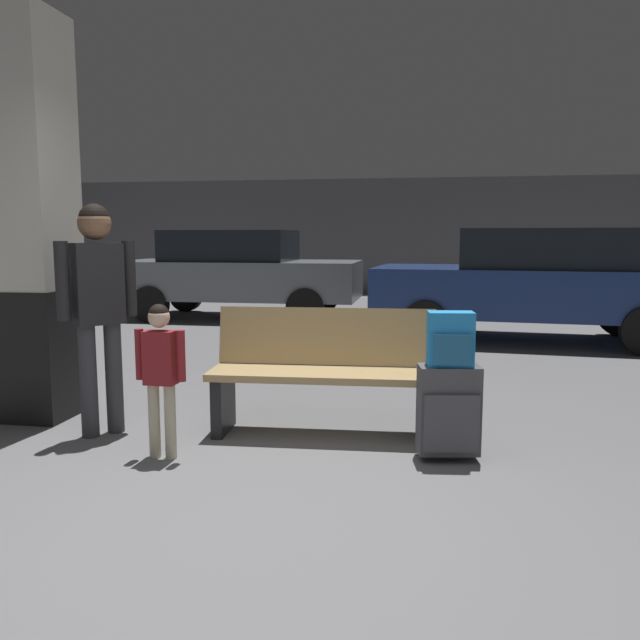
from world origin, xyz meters
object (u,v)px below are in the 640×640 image
object	(u,v)px
child	(160,364)
adult	(98,294)
structural_pillar	(30,222)
parked_car_near	(532,282)
backpack_bright	(450,340)
parked_car_far	(238,272)
bench	(323,372)
suitcase	(449,410)

from	to	relation	value
child	adult	xyz separation A→B (m)	(-0.62, 0.39, 0.40)
structural_pillar	parked_car_near	distance (m)	6.29
backpack_bright	parked_car_near	distance (m)	5.09
parked_car_near	parked_car_far	bearing A→B (deg)	159.59
backpack_bright	child	bearing A→B (deg)	-171.62
parked_car_far	structural_pillar	bearing A→B (deg)	-87.83
bench	suitcase	bearing A→B (deg)	-26.70
parked_car_near	child	bearing A→B (deg)	-120.34
backpack_bright	child	distance (m)	1.82
bench	parked_car_far	bearing A→B (deg)	112.01
structural_pillar	adult	size ratio (longest dim) A/B	1.87
bench	child	bearing A→B (deg)	-142.83
bench	suitcase	world-z (taller)	bench
structural_pillar	suitcase	xyz separation A→B (m)	(3.15, -0.49, -1.19)
backpack_bright	adult	xyz separation A→B (m)	(-2.42, 0.13, 0.24)
adult	backpack_bright	bearing A→B (deg)	-3.00
bench	parked_car_near	distance (m)	4.98
structural_pillar	bench	size ratio (longest dim) A/B	1.88
bench	suitcase	size ratio (longest dim) A/B	2.69
child	parked_car_near	size ratio (longest dim) A/B	0.23
suitcase	parked_car_far	distance (m)	7.48
bench	parked_car_near	bearing A→B (deg)	64.80
structural_pillar	parked_car_far	world-z (taller)	structural_pillar
adult	parked_car_far	distance (m)	6.60
child	parked_car_near	xyz separation A→B (m)	(3.04, 5.20, 0.20)
backpack_bright	structural_pillar	bearing A→B (deg)	171.08
structural_pillar	parked_car_near	xyz separation A→B (m)	(4.39, 4.44, -0.71)
structural_pillar	suitcase	bearing A→B (deg)	-8.91
bench	parked_car_far	xyz separation A→B (m)	(-2.51, 6.22, 0.36)
child	suitcase	bearing A→B (deg)	8.39
parked_car_far	bench	bearing A→B (deg)	-67.99
parked_car_near	bench	bearing A→B (deg)	-115.20
suitcase	backpack_bright	distance (m)	0.45
backpack_bright	adult	bearing A→B (deg)	177.00
child	structural_pillar	bearing A→B (deg)	150.71
parked_car_near	suitcase	bearing A→B (deg)	-104.17
suitcase	parked_car_near	xyz separation A→B (m)	(1.25, 4.93, 0.48)
structural_pillar	parked_car_near	bearing A→B (deg)	45.28
child	parked_car_near	distance (m)	6.02
parked_car_near	parked_car_far	world-z (taller)	same
child	parked_car_near	bearing A→B (deg)	59.66
suitcase	adult	xyz separation A→B (m)	(-2.42, 0.13, 0.69)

